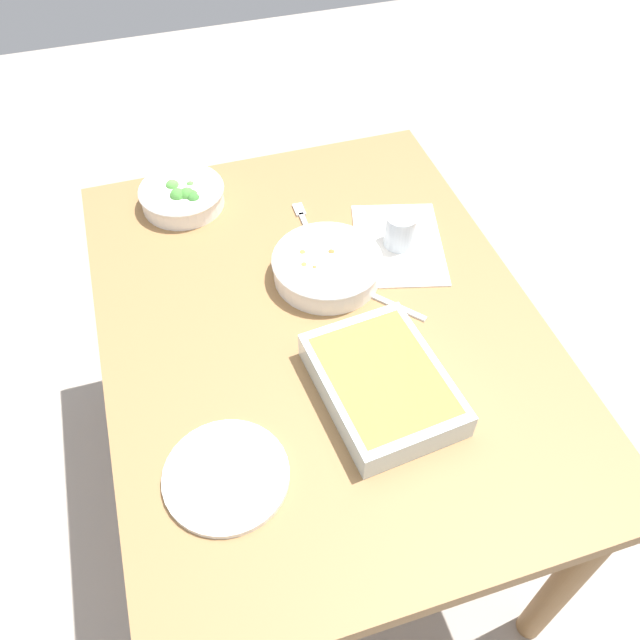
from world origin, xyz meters
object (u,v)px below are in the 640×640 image
at_px(broccoli_bowl, 182,195).
at_px(fork_on_table, 305,223).
at_px(baking_dish, 382,383).
at_px(spoon_by_stew, 378,298).
at_px(stew_bowl, 327,266).
at_px(drink_cup, 400,232).
at_px(side_plate, 226,476).

distance_m(broccoli_bowl, fork_on_table, 0.31).
relative_size(broccoli_bowl, baking_dish, 0.65).
height_order(broccoli_bowl, spoon_by_stew, broccoli_bowl).
distance_m(broccoli_bowl, spoon_by_stew, 0.56).
xyz_separation_m(stew_bowl, broccoli_bowl, (0.34, 0.26, -0.00)).
relative_size(drink_cup, fork_on_table, 0.48).
bearing_deg(stew_bowl, spoon_by_stew, -139.57).
bearing_deg(drink_cup, stew_bowl, 104.34).
bearing_deg(side_plate, drink_cup, -47.47).
bearing_deg(spoon_by_stew, stew_bowl, 40.43).
distance_m(broccoli_bowl, baking_dish, 0.72).
xyz_separation_m(stew_bowl, drink_cup, (0.05, -0.19, 0.01)).
xyz_separation_m(side_plate, spoon_by_stew, (0.32, -0.40, -0.00)).
height_order(drink_cup, fork_on_table, drink_cup).
bearing_deg(side_plate, broccoli_bowl, -3.97).
distance_m(baking_dish, drink_cup, 0.42).
distance_m(side_plate, spoon_by_stew, 0.51).
relative_size(side_plate, fork_on_table, 1.24).
height_order(stew_bowl, drink_cup, drink_cup).
relative_size(stew_bowl, baking_dish, 0.76).
bearing_deg(stew_bowl, broccoli_bowl, 37.52).
height_order(broccoli_bowl, fork_on_table, broccoli_bowl).
xyz_separation_m(broccoli_bowl, drink_cup, (-0.29, -0.45, 0.01)).
bearing_deg(spoon_by_stew, drink_cup, -35.54).
height_order(side_plate, spoon_by_stew, side_plate).
xyz_separation_m(stew_bowl, fork_on_table, (0.18, -0.00, -0.03)).
bearing_deg(broccoli_bowl, baking_dish, -158.34).
bearing_deg(spoon_by_stew, side_plate, 128.28).
bearing_deg(baking_dish, broccoli_bowl, 21.66).
height_order(spoon_by_stew, fork_on_table, spoon_by_stew).
distance_m(stew_bowl, drink_cup, 0.20).
distance_m(baking_dish, side_plate, 0.33).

